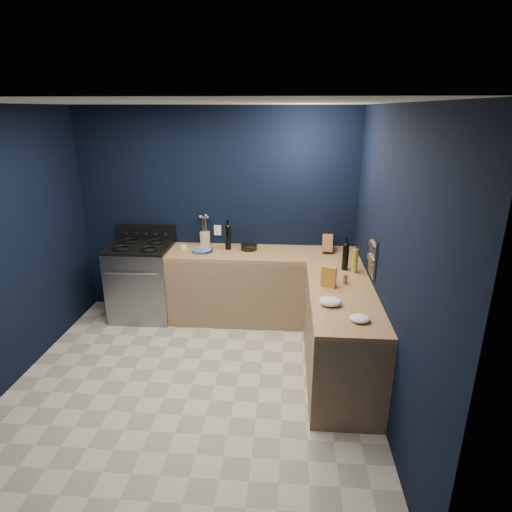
# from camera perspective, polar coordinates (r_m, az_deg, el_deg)

# --- Properties ---
(floor) EXTENTS (3.50, 3.50, 0.02)m
(floor) POSITION_cam_1_polar(r_m,az_deg,el_deg) (4.38, -8.57, -16.86)
(floor) COLOR beige
(floor) RESTS_ON ground
(ceiling) EXTENTS (3.50, 3.50, 0.02)m
(ceiling) POSITION_cam_1_polar(r_m,az_deg,el_deg) (3.55, -10.79, 19.85)
(ceiling) COLOR silver
(ceiling) RESTS_ON ground
(wall_back) EXTENTS (3.50, 0.02, 2.60)m
(wall_back) POSITION_cam_1_polar(r_m,az_deg,el_deg) (5.42, -5.23, 5.80)
(wall_back) COLOR black
(wall_back) RESTS_ON ground
(wall_right) EXTENTS (0.02, 3.50, 2.60)m
(wall_right) POSITION_cam_1_polar(r_m,az_deg,el_deg) (3.76, 17.52, -1.17)
(wall_right) COLOR black
(wall_right) RESTS_ON ground
(wall_front) EXTENTS (3.50, 0.02, 2.60)m
(wall_front) POSITION_cam_1_polar(r_m,az_deg,el_deg) (2.27, -20.26, -15.64)
(wall_front) COLOR black
(wall_front) RESTS_ON ground
(cab_back) EXTENTS (2.30, 0.63, 0.86)m
(cab_back) POSITION_cam_1_polar(r_m,az_deg,el_deg) (5.32, 0.89, -4.27)
(cab_back) COLOR #8F7150
(cab_back) RESTS_ON floor
(top_back) EXTENTS (2.30, 0.63, 0.04)m
(top_back) POSITION_cam_1_polar(r_m,az_deg,el_deg) (5.16, 0.92, 0.32)
(top_back) COLOR brown
(top_back) RESTS_ON cab_back
(cab_right) EXTENTS (0.63, 1.67, 0.86)m
(cab_right) POSITION_cam_1_polar(r_m,az_deg,el_deg) (4.32, 11.26, -10.62)
(cab_right) COLOR #8F7150
(cab_right) RESTS_ON floor
(top_right) EXTENTS (0.63, 1.67, 0.04)m
(top_right) POSITION_cam_1_polar(r_m,az_deg,el_deg) (4.11, 11.66, -5.17)
(top_right) COLOR brown
(top_right) RESTS_ON cab_right
(gas_range) EXTENTS (0.76, 0.66, 0.92)m
(gas_range) POSITION_cam_1_polar(r_m,az_deg,el_deg) (5.59, -15.00, -3.43)
(gas_range) COLOR gray
(gas_range) RESTS_ON floor
(oven_door) EXTENTS (0.59, 0.02, 0.42)m
(oven_door) POSITION_cam_1_polar(r_m,az_deg,el_deg) (5.32, -16.07, -4.82)
(oven_door) COLOR black
(oven_door) RESTS_ON gas_range
(cooktop) EXTENTS (0.76, 0.66, 0.03)m
(cooktop) POSITION_cam_1_polar(r_m,az_deg,el_deg) (5.43, -15.43, 1.20)
(cooktop) COLOR black
(cooktop) RESTS_ON gas_range
(backguard) EXTENTS (0.76, 0.06, 0.20)m
(backguard) POSITION_cam_1_polar(r_m,az_deg,el_deg) (5.67, -14.54, 3.16)
(backguard) COLOR black
(backguard) RESTS_ON gas_range
(spice_panel) EXTENTS (0.02, 0.28, 0.38)m
(spice_panel) POSITION_cam_1_polar(r_m,az_deg,el_deg) (4.30, 15.49, -0.11)
(spice_panel) COLOR gray
(spice_panel) RESTS_ON wall_right
(wall_outlet) EXTENTS (0.09, 0.02, 0.13)m
(wall_outlet) POSITION_cam_1_polar(r_m,az_deg,el_deg) (5.45, -5.19, 3.50)
(wall_outlet) COLOR white
(wall_outlet) RESTS_ON wall_back
(plate_stack) EXTENTS (0.27, 0.27, 0.03)m
(plate_stack) POSITION_cam_1_polar(r_m,az_deg,el_deg) (5.20, -7.27, 0.75)
(plate_stack) COLOR #475BAE
(plate_stack) RESTS_ON top_back
(ramekin) EXTENTS (0.12, 0.12, 0.04)m
(ramekin) POSITION_cam_1_polar(r_m,az_deg,el_deg) (5.36, -9.80, 1.22)
(ramekin) COLOR white
(ramekin) RESTS_ON top_back
(utensil_crock) EXTENTS (0.15, 0.15, 0.16)m
(utensil_crock) POSITION_cam_1_polar(r_m,az_deg,el_deg) (5.46, -6.90, 2.39)
(utensil_crock) COLOR beige
(utensil_crock) RESTS_ON top_back
(wine_bottle_back) EXTENTS (0.09, 0.09, 0.30)m
(wine_bottle_back) POSITION_cam_1_polar(r_m,az_deg,el_deg) (5.22, -3.81, 2.48)
(wine_bottle_back) COLOR black
(wine_bottle_back) RESTS_ON top_back
(lemon_basket) EXTENTS (0.24, 0.24, 0.07)m
(lemon_basket) POSITION_cam_1_polar(r_m,az_deg,el_deg) (5.22, -0.97, 1.23)
(lemon_basket) COLOR black
(lemon_basket) RESTS_ON top_back
(knife_block) EXTENTS (0.13, 0.26, 0.27)m
(knife_block) POSITION_cam_1_polar(r_m,az_deg,el_deg) (5.21, 9.60, 1.73)
(knife_block) COLOR brown
(knife_block) RESTS_ON top_back
(wine_bottle_right) EXTENTS (0.08, 0.08, 0.28)m
(wine_bottle_right) POSITION_cam_1_polar(r_m,az_deg,el_deg) (4.65, 11.97, -0.17)
(wine_bottle_right) COLOR black
(wine_bottle_right) RESTS_ON top_right
(oil_bottle) EXTENTS (0.07, 0.07, 0.26)m
(oil_bottle) POSITION_cam_1_polar(r_m,az_deg,el_deg) (4.59, 13.21, -0.64)
(oil_bottle) COLOR #9D9F2C
(oil_bottle) RESTS_ON top_right
(spice_jar_near) EXTENTS (0.05, 0.05, 0.10)m
(spice_jar_near) POSITION_cam_1_polar(r_m,az_deg,el_deg) (4.31, 11.98, -3.06)
(spice_jar_near) COLOR olive
(spice_jar_near) RESTS_ON top_right
(spice_jar_far) EXTENTS (0.05, 0.05, 0.09)m
(spice_jar_far) POSITION_cam_1_polar(r_m,az_deg,el_deg) (4.23, 10.31, -3.38)
(spice_jar_far) COLOR olive
(spice_jar_far) RESTS_ON top_right
(crouton_bag) EXTENTS (0.16, 0.11, 0.21)m
(crouton_bag) POSITION_cam_1_polar(r_m,az_deg,el_deg) (4.19, 9.80, -2.76)
(crouton_bag) COLOR #A23E26
(crouton_bag) RESTS_ON top_right
(towel_front) EXTENTS (0.24, 0.22, 0.07)m
(towel_front) POSITION_cam_1_polar(r_m,az_deg,el_deg) (3.83, 10.01, -6.08)
(towel_front) COLOR white
(towel_front) RESTS_ON top_right
(towel_end) EXTENTS (0.20, 0.19, 0.05)m
(towel_end) POSITION_cam_1_polar(r_m,az_deg,el_deg) (3.61, 13.85, -8.19)
(towel_end) COLOR white
(towel_end) RESTS_ON top_right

